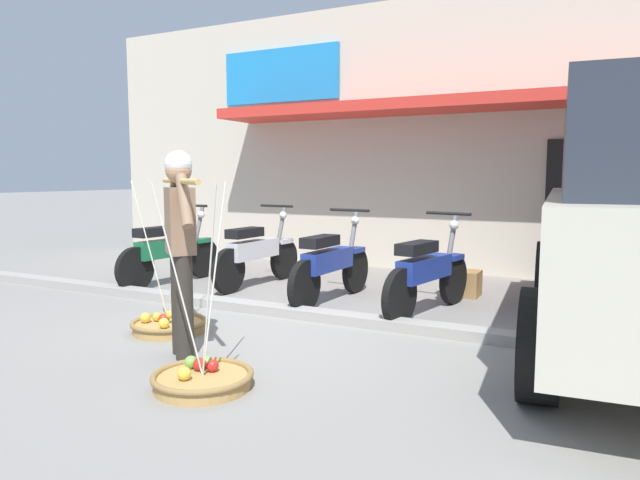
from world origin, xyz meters
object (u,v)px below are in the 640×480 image
object	(u,v)px
fruit_basket_left_side	(169,324)
fruit_basket_right_side	(202,378)
fruit_vendor	(180,239)
motorcycle_second_in_row	(256,253)
motorcycle_third_in_row	(330,264)
motorcycle_nearest_shop	(169,252)
motorcycle_end_of_row	(427,273)
wooden_crate	(462,283)

from	to	relation	value
fruit_basket_left_side	fruit_basket_right_side	world-z (taller)	same
fruit_vendor	fruit_basket_right_side	size ratio (longest dim) A/B	1.17
motorcycle_second_in_row	motorcycle_third_in_row	size ratio (longest dim) A/B	1.00
motorcycle_nearest_shop	motorcycle_end_of_row	size ratio (longest dim) A/B	1.01
fruit_basket_left_side	motorcycle_second_in_row	world-z (taller)	fruit_basket_left_side
motorcycle_nearest_shop	motorcycle_third_in_row	size ratio (longest dim) A/B	1.00
motorcycle_third_in_row	motorcycle_end_of_row	world-z (taller)	same
motorcycle_end_of_row	wooden_crate	size ratio (longest dim) A/B	4.10
fruit_basket_left_side	fruit_basket_right_side	xyz separation A→B (m)	(1.22, -1.03, -0.00)
fruit_basket_left_side	motorcycle_nearest_shop	bearing A→B (deg)	131.32
fruit_vendor	motorcycle_nearest_shop	world-z (taller)	fruit_vendor
fruit_basket_left_side	motorcycle_second_in_row	size ratio (longest dim) A/B	0.80
motorcycle_second_in_row	wooden_crate	xyz separation A→B (m)	(2.63, 0.63, -0.29)
wooden_crate	motorcycle_third_in_row	bearing A→B (deg)	-140.49
wooden_crate	motorcycle_second_in_row	bearing A→B (deg)	-166.51
motorcycle_second_in_row	motorcycle_third_in_row	bearing A→B (deg)	-18.43
motorcycle_second_in_row	motorcycle_third_in_row	world-z (taller)	same
motorcycle_nearest_shop	motorcycle_third_in_row	world-z (taller)	same
fruit_basket_left_side	motorcycle_third_in_row	bearing A→B (deg)	66.71
motorcycle_third_in_row	wooden_crate	bearing A→B (deg)	39.51
fruit_basket_left_side	motorcycle_second_in_row	bearing A→B (deg)	102.51
motorcycle_end_of_row	fruit_vendor	bearing A→B (deg)	-120.87
motorcycle_second_in_row	motorcycle_third_in_row	distance (m)	1.40
motorcycle_third_in_row	motorcycle_end_of_row	size ratio (longest dim) A/B	1.01
fruit_basket_right_side	motorcycle_end_of_row	world-z (taller)	fruit_basket_right_side
fruit_basket_left_side	motorcycle_end_of_row	distance (m)	2.73
motorcycle_second_in_row	wooden_crate	distance (m)	2.72
motorcycle_second_in_row	fruit_basket_left_side	bearing A→B (deg)	-77.49
fruit_basket_right_side	motorcycle_second_in_row	xyz separation A→B (m)	(-1.74, 3.36, 0.38)
fruit_vendor	motorcycle_end_of_row	xyz separation A→B (m)	(1.39, 2.33, -0.52)
fruit_basket_right_side	motorcycle_third_in_row	xyz separation A→B (m)	(-0.41, 2.92, 0.38)
wooden_crate	fruit_vendor	bearing A→B (deg)	-113.32
fruit_basket_right_side	motorcycle_third_in_row	world-z (taller)	fruit_basket_right_side
motorcycle_third_in_row	motorcycle_nearest_shop	bearing A→B (deg)	179.90
fruit_basket_right_side	motorcycle_second_in_row	distance (m)	3.80
fruit_vendor	fruit_basket_left_side	bearing A→B (deg)	140.04
fruit_basket_right_side	wooden_crate	distance (m)	4.09
motorcycle_nearest_shop	motorcycle_third_in_row	xyz separation A→B (m)	(2.47, -0.00, 0.00)
motorcycle_nearest_shop	fruit_basket_left_side	bearing A→B (deg)	-48.68
motorcycle_second_in_row	motorcycle_third_in_row	xyz separation A→B (m)	(1.33, -0.44, 0.00)
motorcycle_second_in_row	motorcycle_end_of_row	size ratio (longest dim) A/B	1.01
fruit_vendor	motorcycle_nearest_shop	distance (m)	3.35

